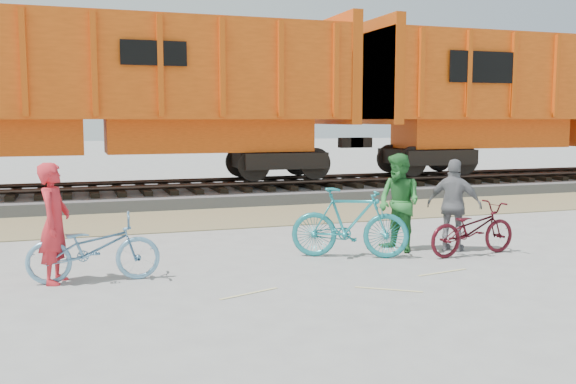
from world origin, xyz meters
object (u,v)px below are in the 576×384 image
at_px(bicycle_teal, 350,223).
at_px(person_man, 399,203).
at_px(bicycle_blue, 94,248).
at_px(hopper_car_center, 93,90).
at_px(person_woman, 454,205).
at_px(hopper_car_right, 560,96).
at_px(person_solo, 54,223).
at_px(bicycle_maroon, 472,229).

xyz_separation_m(bicycle_teal, person_man, (1.00, 0.20, 0.26)).
relative_size(bicycle_blue, bicycle_teal, 0.94).
bearing_deg(hopper_car_center, person_woman, -56.15).
distance_m(bicycle_teal, person_woman, 1.91).
bearing_deg(bicycle_teal, hopper_car_right, -28.32).
height_order(hopper_car_center, person_solo, hopper_car_center).
bearing_deg(hopper_car_center, hopper_car_right, 0.00).
bearing_deg(bicycle_teal, person_woman, -66.64).
bearing_deg(person_solo, bicycle_teal, -70.86).
bearing_deg(person_solo, person_man, -69.21).
bearing_deg(hopper_car_right, bicycle_teal, -144.09).
height_order(hopper_car_right, person_woman, hopper_car_right).
distance_m(bicycle_teal, person_solo, 4.51).
bearing_deg(person_solo, hopper_car_right, -45.29).
xyz_separation_m(hopper_car_center, bicycle_blue, (-0.34, -8.49, -2.54)).
bearing_deg(bicycle_blue, bicycle_teal, -82.31).
xyz_separation_m(bicycle_teal, person_woman, (1.90, -0.08, 0.22)).
xyz_separation_m(person_man, person_woman, (0.90, -0.28, -0.05)).
distance_m(hopper_car_center, bicycle_maroon, 10.68).
bearing_deg(hopper_car_right, person_man, -142.23).
relative_size(person_man, person_woman, 1.06).
distance_m(hopper_car_center, bicycle_blue, 8.87).
bearing_deg(person_woman, person_man, 28.38).
relative_size(hopper_car_center, bicycle_maroon, 8.36).
xyz_separation_m(hopper_car_center, hopper_car_right, (15.00, 0.00, 0.00)).
bearing_deg(bicycle_teal, bicycle_maroon, -77.73).
bearing_deg(bicycle_blue, person_man, -80.85).
height_order(hopper_car_center, bicycle_teal, hopper_car_center).
distance_m(bicycle_blue, person_man, 5.03).
height_order(hopper_car_center, person_man, hopper_car_center).
bearing_deg(person_solo, person_woman, -72.28).
relative_size(hopper_car_center, bicycle_blue, 7.82).
bearing_deg(bicycle_blue, hopper_car_center, 1.34).
distance_m(hopper_car_right, bicycle_blue, 17.71).
bearing_deg(bicycle_maroon, bicycle_blue, 82.23).
xyz_separation_m(bicycle_blue, person_solo, (-0.50, 0.10, 0.36)).
relative_size(hopper_car_right, person_woman, 8.88).
height_order(bicycle_maroon, person_man, person_man).
height_order(hopper_car_center, hopper_car_right, same).
bearing_deg(person_woman, bicycle_blue, 47.68).
height_order(bicycle_teal, person_solo, person_solo).
relative_size(person_solo, person_man, 1.00).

